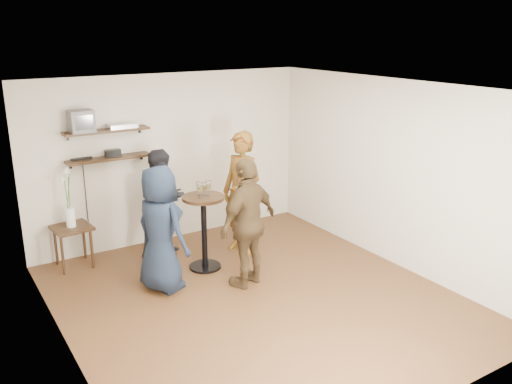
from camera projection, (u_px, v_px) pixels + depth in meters
room at (256, 200)px, 6.38m from camera, size 4.58×5.08×2.68m
shelf_upper at (107, 131)px, 7.63m from camera, size 1.20×0.25×0.04m
shelf_lower at (109, 158)px, 7.74m from camera, size 1.20×0.25×0.04m
crt_monitor at (81, 121)px, 7.40m from camera, size 0.32×0.30×0.30m
dvd_deck at (122, 126)px, 7.73m from camera, size 0.40×0.24×0.06m
radio at (113, 153)px, 7.76m from camera, size 0.22×0.10×0.10m
power_strip at (81, 159)px, 7.58m from camera, size 0.30×0.05×0.03m
side_table at (72, 233)px, 7.55m from camera, size 0.55×0.55×0.60m
vase_lilies at (69, 207)px, 7.43m from camera, size 0.19×0.19×0.89m
drinks_table at (204, 222)px, 7.44m from camera, size 0.58×0.58×1.06m
wine_glass_fl at (200, 188)px, 7.22m from camera, size 0.07×0.07×0.21m
wine_glass_fr at (208, 185)px, 7.30m from camera, size 0.07×0.07×0.22m
wine_glass_bl at (199, 186)px, 7.33m from camera, size 0.07×0.07×0.20m
wine_glass_br at (204, 187)px, 7.33m from camera, size 0.06×0.06×0.19m
person_plaid at (242, 193)px, 7.95m from camera, size 0.62×0.77×1.83m
person_dark at (163, 203)px, 7.86m from camera, size 0.94×0.84×1.60m
person_navy at (161, 229)px, 6.80m from camera, size 0.77×0.93×1.64m
person_brown at (248, 223)px, 6.91m from camera, size 1.08×0.72×1.71m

